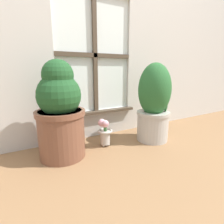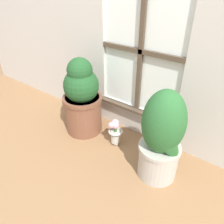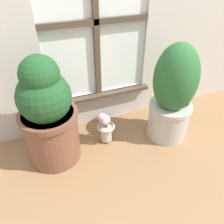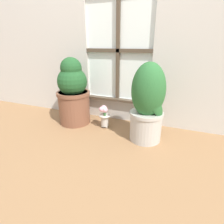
{
  "view_description": "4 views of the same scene",
  "coord_description": "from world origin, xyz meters",
  "views": [
    {
      "loc": [
        -0.66,
        -0.91,
        0.62
      ],
      "look_at": [
        0.03,
        0.3,
        0.28
      ],
      "focal_mm": 28.0,
      "sensor_mm": 36.0,
      "label": 1
    },
    {
      "loc": [
        0.79,
        -0.87,
        1.24
      ],
      "look_at": [
        -0.07,
        0.28,
        0.32
      ],
      "focal_mm": 35.0,
      "sensor_mm": 36.0,
      "label": 2
    },
    {
      "loc": [
        -0.41,
        -0.77,
        1.08
      ],
      "look_at": [
        0.0,
        0.3,
        0.24
      ],
      "focal_mm": 35.0,
      "sensor_mm": 36.0,
      "label": 3
    },
    {
      "loc": [
        0.62,
        -1.19,
        0.8
      ],
      "look_at": [
        0.04,
        0.29,
        0.18
      ],
      "focal_mm": 28.0,
      "sensor_mm": 36.0,
      "label": 4
    }
  ],
  "objects": [
    {
      "name": "flower_vase",
      "position": [
        -0.04,
        0.3,
        0.13
      ],
      "size": [
        0.12,
        0.12,
        0.23
      ],
      "color": "#BCB7AD",
      "rests_on": "ground_plane"
    },
    {
      "name": "potted_plant_right",
      "position": [
        0.39,
        0.21,
        0.33
      ],
      "size": [
        0.31,
        0.31,
        0.68
      ],
      "color": "#B7B2A8",
      "rests_on": "ground_plane"
    },
    {
      "name": "ground_plane",
      "position": [
        0.0,
        0.0,
        0.0
      ],
      "size": [
        10.0,
        10.0,
        0.0
      ],
      "primitive_type": "plane",
      "color": "olive"
    },
    {
      "name": "potted_plant_left",
      "position": [
        -0.39,
        0.29,
        0.33
      ],
      "size": [
        0.34,
        0.34,
        0.69
      ],
      "color": "brown",
      "rests_on": "ground_plane"
    }
  ]
}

